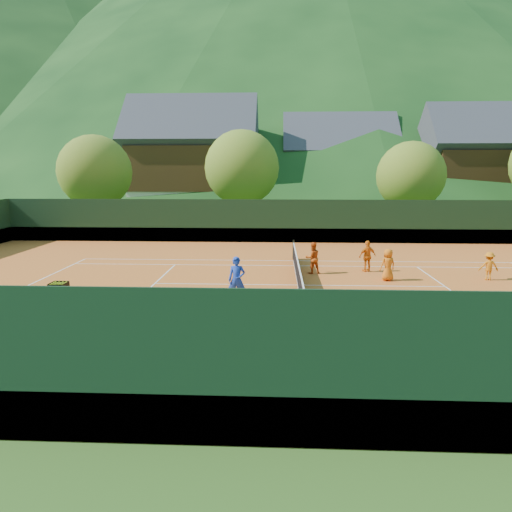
{
  "coord_description": "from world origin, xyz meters",
  "views": [
    {
      "loc": [
        -0.97,
        -19.6,
        5.03
      ],
      "look_at": [
        -1.86,
        0.0,
        1.31
      ],
      "focal_mm": 32.0,
      "sensor_mm": 36.0,
      "label": 1
    }
  ],
  "objects_px": {
    "student_a": "(313,258)",
    "coach": "(237,280)",
    "student_d": "(489,266)",
    "student_c": "(388,265)",
    "tennis_net": "(298,274)",
    "chalet_left": "(193,164)",
    "student_b": "(367,256)",
    "chalet_mid": "(338,170)",
    "ball_hopper": "(59,289)",
    "chalet_right": "(477,168)"
  },
  "relations": [
    {
      "from": "student_c",
      "to": "chalet_right",
      "type": "bearing_deg",
      "value": -137.03
    },
    {
      "from": "student_b",
      "to": "chalet_mid",
      "type": "xyz_separation_m",
      "value": [
        2.44,
        31.09,
        4.19
      ]
    },
    {
      "from": "student_d",
      "to": "chalet_mid",
      "type": "height_order",
      "value": "chalet_mid"
    },
    {
      "from": "chalet_left",
      "to": "student_c",
      "type": "bearing_deg",
      "value": -63.99
    },
    {
      "from": "chalet_right",
      "to": "chalet_mid",
      "type": "bearing_deg",
      "value": 164.05
    },
    {
      "from": "student_c",
      "to": "chalet_right",
      "type": "distance_m",
      "value": 33.32
    },
    {
      "from": "coach",
      "to": "student_b",
      "type": "bearing_deg",
      "value": 44.22
    },
    {
      "from": "student_a",
      "to": "tennis_net",
      "type": "relative_size",
      "value": 0.13
    },
    {
      "from": "student_b",
      "to": "chalet_right",
      "type": "distance_m",
      "value": 32.0
    },
    {
      "from": "student_c",
      "to": "ball_hopper",
      "type": "xyz_separation_m",
      "value": [
        -12.96,
        -5.01,
        0.01
      ]
    },
    {
      "from": "student_a",
      "to": "student_c",
      "type": "height_order",
      "value": "student_a"
    },
    {
      "from": "coach",
      "to": "ball_hopper",
      "type": "height_order",
      "value": "coach"
    },
    {
      "from": "student_b",
      "to": "tennis_net",
      "type": "xyz_separation_m",
      "value": [
        -3.56,
        -2.91,
        -0.28
      ]
    },
    {
      "from": "chalet_left",
      "to": "chalet_right",
      "type": "bearing_deg",
      "value": 0.0
    },
    {
      "from": "ball_hopper",
      "to": "student_d",
      "type": "bearing_deg",
      "value": 16.83
    },
    {
      "from": "student_c",
      "to": "tennis_net",
      "type": "distance_m",
      "value": 4.27
    },
    {
      "from": "tennis_net",
      "to": "chalet_right",
      "type": "distance_m",
      "value": 36.37
    },
    {
      "from": "student_b",
      "to": "chalet_mid",
      "type": "height_order",
      "value": "chalet_mid"
    },
    {
      "from": "student_a",
      "to": "student_b",
      "type": "bearing_deg",
      "value": 173.44
    },
    {
      "from": "student_a",
      "to": "chalet_mid",
      "type": "height_order",
      "value": "chalet_mid"
    },
    {
      "from": "student_c",
      "to": "tennis_net",
      "type": "xyz_separation_m",
      "value": [
        -4.13,
        -1.05,
        -0.24
      ]
    },
    {
      "from": "student_a",
      "to": "chalet_left",
      "type": "bearing_deg",
      "value": -85.99
    },
    {
      "from": "student_d",
      "to": "coach",
      "type": "bearing_deg",
      "value": 26.89
    },
    {
      "from": "tennis_net",
      "to": "student_c",
      "type": "bearing_deg",
      "value": 14.27
    },
    {
      "from": "student_c",
      "to": "chalet_right",
      "type": "xyz_separation_m",
      "value": [
        15.87,
        28.95,
        4.5
      ]
    },
    {
      "from": "coach",
      "to": "student_c",
      "type": "bearing_deg",
      "value": 31.01
    },
    {
      "from": "chalet_mid",
      "to": "chalet_right",
      "type": "relative_size",
      "value": 1.06
    },
    {
      "from": "student_a",
      "to": "ball_hopper",
      "type": "relative_size",
      "value": 1.54
    },
    {
      "from": "tennis_net",
      "to": "ball_hopper",
      "type": "relative_size",
      "value": 12.07
    },
    {
      "from": "student_c",
      "to": "ball_hopper",
      "type": "bearing_deg",
      "value": 2.83
    },
    {
      "from": "chalet_mid",
      "to": "student_b",
      "type": "bearing_deg",
      "value": -94.49
    },
    {
      "from": "ball_hopper",
      "to": "chalet_right",
      "type": "relative_size",
      "value": 0.08
    },
    {
      "from": "student_b",
      "to": "chalet_left",
      "type": "relative_size",
      "value": 0.11
    },
    {
      "from": "coach",
      "to": "student_b",
      "type": "relative_size",
      "value": 1.14
    },
    {
      "from": "student_d",
      "to": "chalet_left",
      "type": "xyz_separation_m",
      "value": [
        -18.8,
        28.62,
        4.97
      ]
    },
    {
      "from": "student_b",
      "to": "chalet_mid",
      "type": "relative_size",
      "value": 0.12
    },
    {
      "from": "student_a",
      "to": "coach",
      "type": "bearing_deg",
      "value": 40.23
    },
    {
      "from": "tennis_net",
      "to": "student_a",
      "type": "bearing_deg",
      "value": 71.44
    },
    {
      "from": "tennis_net",
      "to": "student_b",
      "type": "bearing_deg",
      "value": 39.24
    },
    {
      "from": "coach",
      "to": "student_b",
      "type": "xyz_separation_m",
      "value": [
        6.03,
        5.68,
        -0.11
      ]
    },
    {
      "from": "chalet_left",
      "to": "chalet_mid",
      "type": "relative_size",
      "value": 1.09
    },
    {
      "from": "student_c",
      "to": "student_d",
      "type": "relative_size",
      "value": 1.13
    },
    {
      "from": "chalet_mid",
      "to": "chalet_right",
      "type": "bearing_deg",
      "value": -15.95
    },
    {
      "from": "chalet_right",
      "to": "student_b",
      "type": "bearing_deg",
      "value": -121.25
    },
    {
      "from": "student_b",
      "to": "chalet_mid",
      "type": "distance_m",
      "value": 31.47
    },
    {
      "from": "student_d",
      "to": "chalet_right",
      "type": "xyz_separation_m",
      "value": [
        11.2,
        28.62,
        4.59
      ]
    },
    {
      "from": "student_c",
      "to": "tennis_net",
      "type": "bearing_deg",
      "value": -4.03
    },
    {
      "from": "student_a",
      "to": "student_d",
      "type": "relative_size",
      "value": 1.18
    },
    {
      "from": "student_c",
      "to": "student_a",
      "type": "bearing_deg",
      "value": -40.13
    },
    {
      "from": "ball_hopper",
      "to": "coach",
      "type": "bearing_deg",
      "value": 10.61
    }
  ]
}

